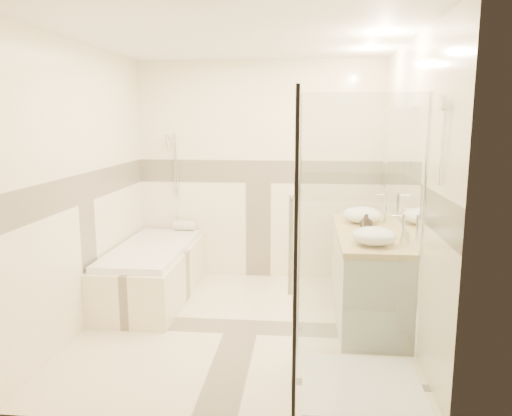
# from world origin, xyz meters

# --- Properties ---
(room) EXTENTS (2.82, 3.02, 2.52)m
(room) POSITION_xyz_m (0.06, 0.01, 1.26)
(room) COLOR #F5E6C3
(room) RESTS_ON ground
(bathtub) EXTENTS (0.75, 1.70, 0.56)m
(bathtub) POSITION_xyz_m (-1.02, 0.65, 0.31)
(bathtub) COLOR #FAECC8
(bathtub) RESTS_ON ground
(vanity) EXTENTS (0.58, 1.62, 0.85)m
(vanity) POSITION_xyz_m (1.12, 0.30, 0.43)
(vanity) COLOR white
(vanity) RESTS_ON ground
(shower_enclosure) EXTENTS (0.96, 0.93, 2.04)m
(shower_enclosure) POSITION_xyz_m (0.83, -0.97, 0.51)
(shower_enclosure) COLOR #FAECC8
(shower_enclosure) RESTS_ON ground
(vessel_sink_near) EXTENTS (0.39, 0.39, 0.16)m
(vessel_sink_near) POSITION_xyz_m (1.10, 0.67, 0.93)
(vessel_sink_near) COLOR white
(vessel_sink_near) RESTS_ON vanity
(vessel_sink_far) EXTENTS (0.36, 0.36, 0.14)m
(vessel_sink_far) POSITION_xyz_m (1.10, -0.22, 0.92)
(vessel_sink_far) COLOR white
(vessel_sink_far) RESTS_ON vanity
(faucet_near) EXTENTS (0.12, 0.03, 0.29)m
(faucet_near) POSITION_xyz_m (1.32, 0.67, 1.02)
(faucet_near) COLOR silver
(faucet_near) RESTS_ON vanity
(faucet_far) EXTENTS (0.10, 0.03, 0.25)m
(faucet_far) POSITION_xyz_m (1.32, -0.22, 1.00)
(faucet_far) COLOR silver
(faucet_far) RESTS_ON vanity
(amenity_bottle_a) EXTENTS (0.08, 0.09, 0.16)m
(amenity_bottle_a) POSITION_xyz_m (1.10, 0.24, 0.93)
(amenity_bottle_a) COLOR black
(amenity_bottle_a) RESTS_ON vanity
(amenity_bottle_b) EXTENTS (0.12, 0.12, 0.14)m
(amenity_bottle_b) POSITION_xyz_m (1.10, 0.38, 0.92)
(amenity_bottle_b) COLOR black
(amenity_bottle_b) RESTS_ON vanity
(folded_towels) EXTENTS (0.18, 0.25, 0.07)m
(folded_towels) POSITION_xyz_m (1.10, 1.00, 0.89)
(folded_towels) COLOR white
(folded_towels) RESTS_ON vanity
(rolled_towel) EXTENTS (0.25, 0.11, 0.11)m
(rolled_towel) POSITION_xyz_m (-0.86, 1.41, 0.62)
(rolled_towel) COLOR white
(rolled_towel) RESTS_ON bathtub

